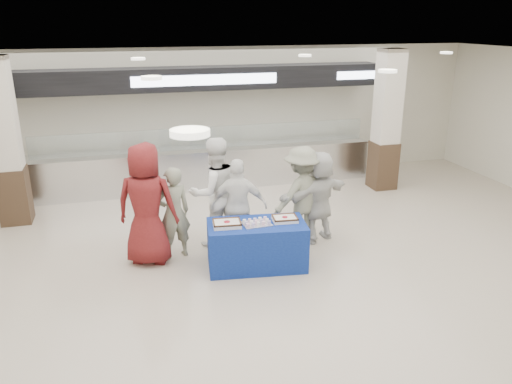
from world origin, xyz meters
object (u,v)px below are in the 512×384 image
object	(u,v)px
soldier_a	(174,213)
chef_short	(239,206)
soldier_b	(301,195)
display_table	(257,245)
sheet_cake_left	(227,223)
civilian_white	(319,196)
cupcake_tray	(257,222)
sheet_cake_right	(285,218)
civilian_maroon	(147,204)
chef_tall	(215,192)

from	to	relation	value
soldier_a	chef_short	world-z (taller)	chef_short
soldier_a	chef_short	xyz separation A→B (m)	(1.08, -0.07, 0.03)
soldier_a	soldier_b	distance (m)	2.25
display_table	sheet_cake_left	size ratio (longest dim) A/B	3.34
soldier_a	civilian_white	bearing A→B (deg)	166.29
cupcake_tray	soldier_a	bearing A→B (deg)	148.45
sheet_cake_left	sheet_cake_right	distance (m)	0.94
soldier_b	civilian_white	size ratio (longest dim) A/B	1.06
chef_short	soldier_a	bearing A→B (deg)	11.78
cupcake_tray	civilian_white	world-z (taller)	civilian_white
civilian_maroon	chef_tall	size ratio (longest dim) A/B	1.04
cupcake_tray	chef_tall	bearing A→B (deg)	113.16
sheet_cake_left	chef_short	bearing A→B (deg)	61.28
civilian_maroon	cupcake_tray	bearing A→B (deg)	177.97
chef_short	civilian_maroon	bearing A→B (deg)	15.66
soldier_b	civilian_white	world-z (taller)	soldier_b
sheet_cake_right	chef_short	distance (m)	0.89
chef_tall	sheet_cake_right	bearing A→B (deg)	117.69
chef_tall	chef_short	world-z (taller)	chef_tall
sheet_cake_left	chef_tall	bearing A→B (deg)	89.64
soldier_a	soldier_b	bearing A→B (deg)	166.76
chef_tall	civilian_white	xyz separation A→B (m)	(1.81, -0.32, -0.14)
sheet_cake_left	soldier_a	world-z (taller)	soldier_a
chef_short	cupcake_tray	bearing A→B (deg)	116.56
sheet_cake_left	soldier_a	distance (m)	1.02
sheet_cake_left	sheet_cake_right	bearing A→B (deg)	-2.50
display_table	civilian_maroon	distance (m)	1.88
soldier_a	chef_short	size ratio (longest dim) A/B	0.96
sheet_cake_right	chef_tall	xyz separation A→B (m)	(-0.93, 1.06, 0.17)
sheet_cake_left	sheet_cake_right	xyz separation A→B (m)	(0.94, -0.04, -0.00)
civilian_maroon	civilian_white	world-z (taller)	civilian_maroon
display_table	sheet_cake_right	distance (m)	0.62
sheet_cake_left	civilian_maroon	size ratio (longest dim) A/B	0.23
sheet_cake_left	soldier_b	distance (m)	1.66
cupcake_tray	soldier_b	distance (m)	1.29
sheet_cake_left	civilian_white	size ratio (longest dim) A/B	0.28
display_table	chef_tall	distance (m)	1.29
chef_tall	soldier_b	world-z (taller)	chef_tall
display_table	civilian_white	world-z (taller)	civilian_white
display_table	chef_short	distance (m)	0.79
sheet_cake_right	sheet_cake_left	bearing A→B (deg)	177.50
display_table	civilian_white	bearing A→B (deg)	35.64
soldier_a	sheet_cake_left	bearing A→B (deg)	123.62
display_table	sheet_cake_right	xyz separation A→B (m)	(0.46, -0.01, 0.42)
sheet_cake_left	soldier_b	size ratio (longest dim) A/B	0.26
sheet_cake_right	civilian_white	world-z (taller)	civilian_white
sheet_cake_right	cupcake_tray	bearing A→B (deg)	-177.89
sheet_cake_right	chef_tall	bearing A→B (deg)	131.42
chef_tall	civilian_white	size ratio (longest dim) A/B	1.17
sheet_cake_right	chef_tall	distance (m)	1.42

